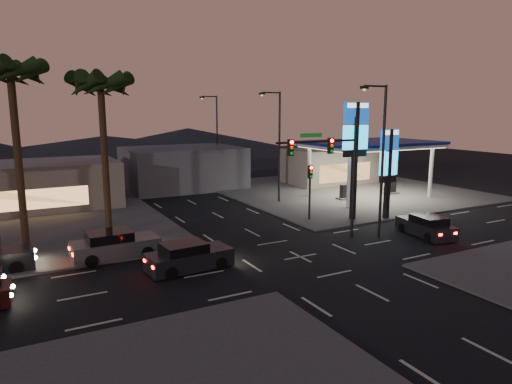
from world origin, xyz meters
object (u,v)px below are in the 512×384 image
pylon_sign_tall (355,137)px  pylon_sign_short (389,160)px  car_lane_a_front (188,257)px  traffic_signal_mast (333,161)px  car_lane_b_front (114,246)px  suv_station (426,226)px  gas_station (371,145)px

pylon_sign_tall → pylon_sign_short: size_ratio=1.29×
pylon_sign_short → car_lane_a_front: pylon_sign_short is taller
pylon_sign_short → traffic_signal_mast: 7.69m
car_lane_b_front → car_lane_a_front: bearing=-50.9°
car_lane_b_front → suv_station: (19.55, -5.20, -0.08)m
pylon_sign_short → car_lane_a_front: 18.24m
suv_station → car_lane_b_front: bearing=165.1°
suv_station → gas_station: bearing=64.0°
pylon_sign_short → car_lane_a_front: bearing=-168.9°
pylon_sign_tall → pylon_sign_short: bearing=-21.8°
car_lane_b_front → suv_station: car_lane_b_front is taller
car_lane_b_front → gas_station: bearing=15.6°
gas_station → car_lane_a_front: gas_station is taller
pylon_sign_tall → car_lane_b_front: size_ratio=1.79×
traffic_signal_mast → car_lane_a_front: bearing=-175.0°
pylon_sign_short → suv_station: 6.33m
pylon_sign_tall → car_lane_b_front: pylon_sign_tall is taller
pylon_sign_tall → suv_station: size_ratio=1.98×
suv_station → traffic_signal_mast: bearing=159.7°
pylon_sign_tall → traffic_signal_mast: 6.02m
gas_station → car_lane_b_front: gas_station is taller
car_lane_b_front → suv_station: bearing=-14.9°
pylon_sign_short → traffic_signal_mast: (-7.24, -2.51, 0.57)m
gas_station → suv_station: 14.40m
gas_station → pylon_sign_tall: size_ratio=1.36×
traffic_signal_mast → suv_station: 8.06m
gas_station → car_lane_a_front: 25.37m
gas_station → pylon_sign_tall: (-7.50, -6.50, 1.31)m
gas_station → car_lane_a_front: (-22.48, -10.91, -4.38)m
gas_station → traffic_signal_mast: bearing=-140.7°
car_lane_a_front → suv_station: 16.52m
pylon_sign_short → traffic_signal_mast: size_ratio=0.88×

